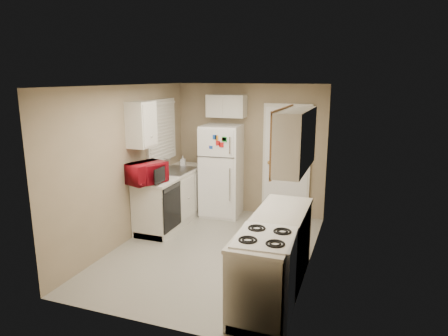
% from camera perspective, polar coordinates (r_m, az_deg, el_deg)
% --- Properties ---
extents(floor, '(3.80, 3.80, 0.00)m').
position_cam_1_polar(floor, '(6.04, -1.64, -11.71)').
color(floor, '#AFACA2').
rests_on(floor, ground).
extents(ceiling, '(3.80, 3.80, 0.00)m').
position_cam_1_polar(ceiling, '(5.49, -1.80, 11.70)').
color(ceiling, white).
rests_on(ceiling, floor).
extents(wall_left, '(3.80, 3.80, 0.00)m').
position_cam_1_polar(wall_left, '(6.29, -13.68, 0.45)').
color(wall_left, gray).
rests_on(wall_left, floor).
extents(wall_right, '(3.80, 3.80, 0.00)m').
position_cam_1_polar(wall_right, '(5.31, 12.49, -1.74)').
color(wall_right, gray).
rests_on(wall_right, floor).
extents(wall_back, '(2.80, 2.80, 0.00)m').
position_cam_1_polar(wall_back, '(7.41, 3.67, 2.65)').
color(wall_back, gray).
rests_on(wall_back, floor).
extents(wall_front, '(2.80, 2.80, 0.00)m').
position_cam_1_polar(wall_front, '(4.01, -11.77, -6.50)').
color(wall_front, gray).
rests_on(wall_front, floor).
extents(left_counter, '(0.60, 1.80, 0.90)m').
position_cam_1_polar(left_counter, '(7.08, -7.32, -4.18)').
color(left_counter, silver).
rests_on(left_counter, floor).
extents(dishwasher, '(0.03, 0.58, 0.72)m').
position_cam_1_polar(dishwasher, '(6.43, -7.45, -5.57)').
color(dishwasher, black).
rests_on(dishwasher, floor).
extents(sink, '(0.54, 0.74, 0.16)m').
position_cam_1_polar(sink, '(7.10, -6.87, -0.68)').
color(sink, gray).
rests_on(sink, left_counter).
extents(microwave, '(0.66, 0.51, 0.39)m').
position_cam_1_polar(microwave, '(6.29, -11.06, -0.80)').
color(microwave, maroon).
rests_on(microwave, left_counter).
extents(soap_bottle, '(0.11, 0.11, 0.19)m').
position_cam_1_polar(soap_bottle, '(7.43, -5.89, 1.06)').
color(soap_bottle, silver).
rests_on(soap_bottle, left_counter).
extents(window_blinds, '(0.10, 0.98, 1.08)m').
position_cam_1_polar(window_blinds, '(7.08, -8.92, 5.32)').
color(window_blinds, silver).
rests_on(window_blinds, wall_left).
extents(upper_cabinet_left, '(0.30, 0.45, 0.70)m').
position_cam_1_polar(upper_cabinet_left, '(6.29, -11.72, 6.11)').
color(upper_cabinet_left, silver).
rests_on(upper_cabinet_left, wall_left).
extents(refrigerator, '(0.74, 0.72, 1.67)m').
position_cam_1_polar(refrigerator, '(7.32, -0.29, -0.37)').
color(refrigerator, white).
rests_on(refrigerator, floor).
extents(cabinet_over_fridge, '(0.70, 0.30, 0.40)m').
position_cam_1_polar(cabinet_over_fridge, '(7.29, 0.37, 8.84)').
color(cabinet_over_fridge, silver).
rests_on(cabinet_over_fridge, wall_back).
extents(interior_door, '(0.86, 0.06, 2.08)m').
position_cam_1_polar(interior_door, '(7.25, 8.89, 0.83)').
color(interior_door, white).
rests_on(interior_door, floor).
extents(right_counter, '(0.60, 2.00, 0.90)m').
position_cam_1_polar(right_counter, '(4.86, 7.19, -12.32)').
color(right_counter, silver).
rests_on(right_counter, floor).
extents(stove, '(0.64, 0.77, 0.89)m').
position_cam_1_polar(stove, '(4.38, 5.80, -15.30)').
color(stove, white).
rests_on(stove, floor).
extents(upper_cabinet_right, '(0.30, 1.20, 0.70)m').
position_cam_1_polar(upper_cabinet_right, '(4.73, 10.23, 4.00)').
color(upper_cabinet_right, silver).
rests_on(upper_cabinet_right, wall_right).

